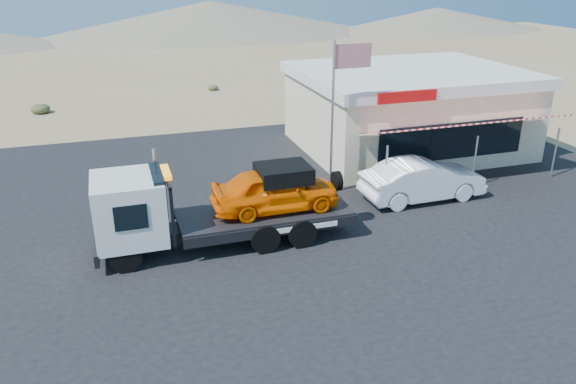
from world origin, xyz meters
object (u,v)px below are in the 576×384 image
jerky_store (407,109)px  white_sedan (423,180)px  tow_truck (219,202)px  flagpole (339,101)px

jerky_store → white_sedan: bearing=-113.1°
jerky_store → tow_truck: bearing=-145.8°
tow_truck → flagpole: 6.45m
white_sedan → flagpole: bearing=59.9°
flagpole → jerky_store: bearing=38.8°
jerky_store → flagpole: flagpole is taller
tow_truck → white_sedan: bearing=8.7°
white_sedan → flagpole: (-2.95, 1.64, 2.95)m
white_sedan → tow_truck: bearing=97.7°
white_sedan → flagpole: 4.48m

